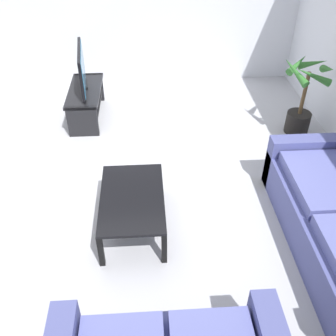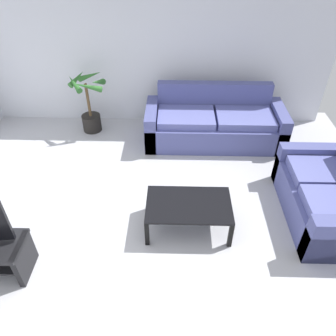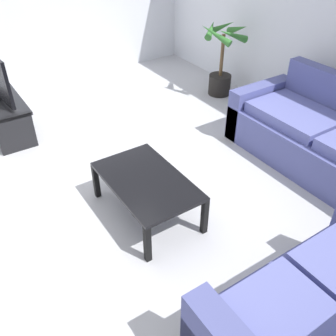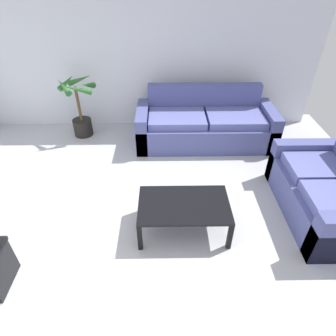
% 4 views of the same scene
% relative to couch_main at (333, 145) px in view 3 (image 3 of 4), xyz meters
% --- Properties ---
extents(ground_plane, '(6.60, 6.60, 0.00)m').
position_rel_couch_main_xyz_m(ground_plane, '(-1.01, -2.28, -0.30)').
color(ground_plane, '#B2B2B7').
extents(wall_back, '(6.00, 0.06, 2.70)m').
position_rel_couch_main_xyz_m(wall_back, '(-1.01, 0.72, 1.05)').
color(wall_back, silver).
rests_on(wall_back, ground).
extents(couch_main, '(2.27, 0.90, 0.90)m').
position_rel_couch_main_xyz_m(couch_main, '(0.00, 0.00, 0.00)').
color(couch_main, '#4C518C').
rests_on(couch_main, ground).
extents(couch_loveseat, '(0.90, 1.54, 0.90)m').
position_rel_couch_main_xyz_m(couch_loveseat, '(1.27, -1.75, -0.00)').
color(couch_loveseat, '#4C518C').
rests_on(couch_loveseat, ground).
extents(tv_stand, '(1.10, 0.45, 0.45)m').
position_rel_couch_main_xyz_m(tv_stand, '(-2.76, -2.69, -0.01)').
color(tv_stand, black).
rests_on(tv_stand, ground).
extents(coffee_table, '(1.02, 0.62, 0.39)m').
position_rel_couch_main_xyz_m(coffee_table, '(-0.48, -2.00, 0.05)').
color(coffee_table, black).
rests_on(coffee_table, ground).
extents(potted_palm, '(0.63, 0.65, 1.07)m').
position_rel_couch_main_xyz_m(potted_palm, '(-2.14, 0.26, 0.16)').
color(potted_palm, black).
rests_on(potted_palm, ground).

